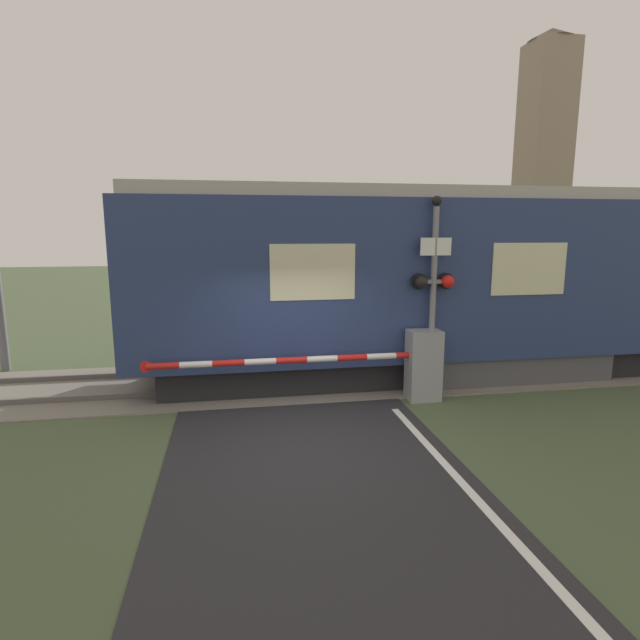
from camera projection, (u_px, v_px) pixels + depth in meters
ground_plane at (304, 440)px, 7.57m from camera, size 80.00×80.00×0.00m
track_bed at (284, 379)px, 10.60m from camera, size 36.00×3.20×0.13m
train at (492, 281)px, 11.03m from camera, size 15.43×2.74×3.98m
crossing_barrier at (405, 364)px, 9.23m from camera, size 5.36×0.44×1.33m
signal_post at (434, 286)px, 9.20m from camera, size 0.82×0.26×3.76m
distant_building at (543, 156)px, 33.57m from camera, size 3.04×3.04×16.01m
roadside_fence at (525, 360)px, 10.09m from camera, size 4.04×0.06×1.10m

